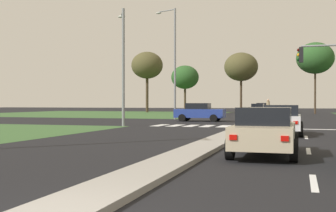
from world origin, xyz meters
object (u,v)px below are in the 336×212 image
at_px(treeline_third, 241,67).
at_px(street_lamp_second, 123,60).
at_px(car_blue_third, 200,112).
at_px(car_white_fourth, 282,120).
at_px(car_maroon_second, 262,108).
at_px(pedestrian_at_median, 268,106).
at_px(treeline_second, 185,77).
at_px(car_black_sixth, 258,109).
at_px(treeline_fourth, 315,58).
at_px(street_lamp_third, 174,58).
at_px(treeline_near, 147,66).
at_px(car_beige_near, 265,131).

bearing_deg(treeline_third, street_lamp_second, -94.15).
distance_m(car_blue_third, car_white_fourth, 16.45).
xyz_separation_m(car_maroon_second, street_lamp_second, (-6.28, -38.66, 3.77)).
distance_m(pedestrian_at_median, treeline_second, 28.27).
bearing_deg(car_maroon_second, pedestrian_at_median, 96.21).
xyz_separation_m(car_white_fourth, street_lamp_second, (-10.88, 5.30, 3.81)).
height_order(pedestrian_at_median, treeline_second, treeline_second).
bearing_deg(car_black_sixth, street_lamp_second, 79.01).
xyz_separation_m(car_maroon_second, treeline_fourth, (7.57, 0.76, 7.38)).
distance_m(car_white_fourth, street_lamp_second, 12.69).
distance_m(car_white_fourth, treeline_fourth, 45.42).
bearing_deg(street_lamp_third, treeline_near, 114.24).
distance_m(car_blue_third, car_black_sixth, 22.91).
bearing_deg(street_lamp_second, treeline_fourth, 70.65).
xyz_separation_m(pedestrian_at_median, treeline_second, (-14.86, 23.63, 4.49)).
distance_m(car_beige_near, treeline_third, 55.32).
relative_size(car_black_sixth, street_lamp_second, 0.56).
xyz_separation_m(car_white_fourth, car_black_sixth, (-4.66, 37.33, 0.00)).
relative_size(car_white_fourth, car_black_sixth, 0.94).
distance_m(car_black_sixth, pedestrian_at_median, 15.55).
relative_size(car_white_fourth, pedestrian_at_median, 2.30).
distance_m(car_beige_near, street_lamp_third, 29.54).
distance_m(car_black_sixth, street_lamp_third, 20.96).
height_order(street_lamp_second, treeline_third, treeline_third).
bearing_deg(pedestrian_at_median, street_lamp_third, 15.17).
xyz_separation_m(car_maroon_second, car_black_sixth, (-0.06, -6.63, -0.04)).
bearing_deg(treeline_third, car_white_fourth, -80.04).
bearing_deg(car_maroon_second, car_blue_third, 84.22).
bearing_deg(treeline_near, treeline_fourth, -7.28).
relative_size(car_white_fourth, treeline_near, 0.41).
height_order(pedestrian_at_median, treeline_near, treeline_near).
bearing_deg(treeline_near, car_black_sixth, -28.72).
bearing_deg(street_lamp_third, car_blue_third, -45.29).
relative_size(car_black_sixth, treeline_third, 0.48).
distance_m(pedestrian_at_median, treeline_third, 24.85).
height_order(car_black_sixth, pedestrian_at_median, pedestrian_at_median).
bearing_deg(treeline_fourth, treeline_third, 176.35).
bearing_deg(pedestrian_at_median, car_black_sixth, -90.10).
bearing_deg(car_beige_near, street_lamp_third, 111.85).
xyz_separation_m(car_black_sixth, treeline_third, (-3.31, 8.08, 6.45)).
height_order(car_maroon_second, street_lamp_second, street_lamp_second).
distance_m(car_blue_third, pedestrian_at_median, 9.13).
xyz_separation_m(car_blue_third, treeline_second, (-9.49, 31.00, 4.96)).
height_order(car_white_fourth, treeline_near, treeline_near).
bearing_deg(treeline_fourth, street_lamp_third, -117.54).
bearing_deg(car_blue_third, street_lamp_second, -19.57).
distance_m(car_maroon_second, treeline_second, 13.51).
bearing_deg(treeline_fourth, car_blue_third, -109.28).
height_order(car_beige_near, street_lamp_third, street_lamp_third).
bearing_deg(car_maroon_second, car_beige_near, 94.82).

